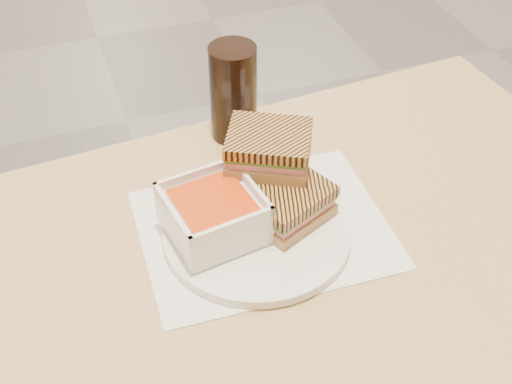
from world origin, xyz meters
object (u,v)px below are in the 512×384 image
object	(u,v)px
plate	(257,232)
panini_lower	(288,202)
main_table	(249,330)
soup_bowl	(214,215)
cola_glass	(233,93)

from	to	relation	value
plate	panini_lower	xyz separation A→B (m)	(0.05, 0.01, 0.03)
main_table	soup_bowl	xyz separation A→B (m)	(-0.02, 0.08, 0.16)
plate	cola_glass	world-z (taller)	cola_glass
main_table	plate	distance (m)	0.14
panini_lower	cola_glass	size ratio (longest dim) A/B	0.85
soup_bowl	panini_lower	bearing A→B (deg)	-2.76
panini_lower	plate	bearing A→B (deg)	-168.15
panini_lower	main_table	bearing A→B (deg)	-137.89
plate	soup_bowl	distance (m)	0.07
plate	cola_glass	bearing A→B (deg)	79.72
panini_lower	cola_glass	xyz separation A→B (m)	(-0.01, 0.23, 0.04)
main_table	plate	bearing A→B (deg)	61.95
plate	cola_glass	size ratio (longest dim) A/B	1.63
plate	cola_glass	distance (m)	0.25
soup_bowl	panini_lower	xyz separation A→B (m)	(0.11, -0.01, -0.00)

